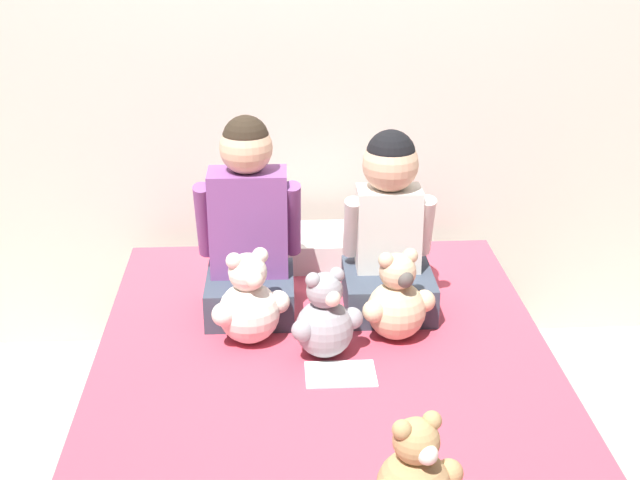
# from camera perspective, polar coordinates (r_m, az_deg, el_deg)

# --- Properties ---
(wall_behind_bed) EXTENTS (8.00, 0.06, 2.50)m
(wall_behind_bed) POSITION_cam_1_polar(r_m,az_deg,el_deg) (3.49, -0.73, 12.42)
(wall_behind_bed) COLOR beige
(wall_behind_bed) RESTS_ON ground_plane
(bed) EXTENTS (1.43, 1.97, 0.48)m
(bed) POSITION_cam_1_polar(r_m,az_deg,el_deg) (2.83, 0.40, -12.59)
(bed) COLOR #473828
(bed) RESTS_ON ground_plane
(child_on_left) EXTENTS (0.35, 0.31, 0.67)m
(child_on_left) POSITION_cam_1_polar(r_m,az_deg,el_deg) (2.95, -4.60, 0.74)
(child_on_left) COLOR #384251
(child_on_left) RESTS_ON bed
(child_on_right) EXTENTS (0.30, 0.32, 0.62)m
(child_on_right) POSITION_cam_1_polar(r_m,az_deg,el_deg) (2.98, 4.44, 0.59)
(child_on_right) COLOR #384251
(child_on_right) RESTS_ON bed
(teddy_bear_held_by_left_child) EXTENTS (0.24, 0.20, 0.31)m
(teddy_bear_held_by_left_child) POSITION_cam_1_polar(r_m,az_deg,el_deg) (2.81, -4.57, -4.08)
(teddy_bear_held_by_left_child) COLOR silver
(teddy_bear_held_by_left_child) RESTS_ON bed
(teddy_bear_held_by_right_child) EXTENTS (0.24, 0.19, 0.30)m
(teddy_bear_held_by_right_child) POSITION_cam_1_polar(r_m,az_deg,el_deg) (2.83, 4.95, -3.95)
(teddy_bear_held_by_right_child) COLOR #D1B78E
(teddy_bear_held_by_right_child) RESTS_ON bed
(teddy_bear_between_children) EXTENTS (0.22, 0.18, 0.29)m
(teddy_bear_between_children) POSITION_cam_1_polar(r_m,az_deg,el_deg) (2.72, 0.34, -5.14)
(teddy_bear_between_children) COLOR #939399
(teddy_bear_between_children) RESTS_ON bed
(teddy_bear_at_foot_of_bed) EXTENTS (0.22, 0.17, 0.28)m
(teddy_bear_at_foot_of_bed) POSITION_cam_1_polar(r_m,az_deg,el_deg) (2.10, 6.10, -14.83)
(teddy_bear_at_foot_of_bed) COLOR tan
(teddy_bear_at_foot_of_bed) RESTS_ON bed
(pillow_at_headboard) EXTENTS (0.54, 0.28, 0.11)m
(pillow_at_headboard) POSITION_cam_1_polar(r_m,az_deg,el_deg) (3.40, -0.44, -0.46)
(pillow_at_headboard) COLOR silver
(pillow_at_headboard) RESTS_ON bed
(sign_card) EXTENTS (0.21, 0.15, 0.00)m
(sign_card) POSITION_cam_1_polar(r_m,az_deg,el_deg) (2.68, 1.32, -8.57)
(sign_card) COLOR white
(sign_card) RESTS_ON bed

